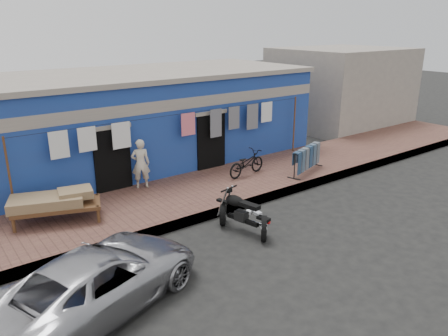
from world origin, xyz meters
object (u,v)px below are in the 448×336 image
Objects in this scene: car at (99,278)px; charpoy at (57,207)px; seated_person at (141,164)px; bicycle at (247,161)px; motorcycle at (243,212)px; jeans_rack at (306,159)px.

charpoy is at bearing -25.64° from car.
charpoy is at bearing 38.06° from seated_person.
seated_person is 3.40m from bicycle.
car reaches higher than motorcycle.
seated_person is 0.62× the size of charpoy.
bicycle is at bearing -81.13° from car.
car is 5.49m from seated_person.
motorcycle is (-2.34, -2.71, -0.21)m from bicycle.
car is 8.51m from jeans_rack.
car is 2.72× the size of bicycle.
car is 1.73× the size of charpoy.
motorcycle is 4.51m from jeans_rack.
motorcycle is at bearing -98.86° from car.
seated_person reaches higher than charpoy.
bicycle is 2.02m from jeans_rack.
motorcycle is at bearing 123.62° from seated_person.
motorcycle is 0.93× the size of jeans_rack.
jeans_rack is at bearing 179.15° from seated_person.
motorcycle is at bearing 131.06° from bicycle.
bicycle is (3.23, -1.02, -0.25)m from seated_person.
seated_person reaches higher than motorcycle.
charpoy is (-2.73, -0.88, -0.38)m from seated_person.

